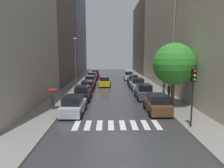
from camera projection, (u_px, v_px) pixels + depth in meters
name	position (u px, v px, depth m)	size (l,w,h in m)	color
ground_plane	(112.00, 85.00, 36.12)	(28.00, 72.00, 0.04)	#313134
sidewalk_left	(76.00, 84.00, 35.98)	(3.00, 72.00, 0.15)	gray
sidewalk_right	(147.00, 84.00, 36.24)	(3.00, 72.00, 0.15)	gray
crosswalk_stripes	(117.00, 125.00, 15.57)	(6.75, 2.20, 0.01)	silver
building_left_mid	(53.00, 24.00, 37.43)	(6.00, 17.56, 22.35)	#564C47
building_left_far	(72.00, 32.00, 56.56)	(6.00, 20.63, 23.47)	slate
building_right_mid	(171.00, 31.00, 36.63)	(6.00, 21.10, 19.30)	#B2A38C
building_right_far	(148.00, 38.00, 58.29)	(6.00, 21.92, 20.08)	#564C47
parked_car_left_nearest	(73.00, 106.00, 18.33)	(2.14, 4.31, 1.72)	#B2B7BF
parked_car_left_second	(83.00, 93.00, 23.97)	(1.99, 4.35, 1.73)	black
parked_car_left_third	(88.00, 86.00, 30.07)	(2.10, 4.71, 1.55)	maroon
parked_car_left_fourth	(90.00, 81.00, 35.41)	(2.17, 4.64, 1.71)	#474C51
parked_car_left_fifth	(92.00, 76.00, 41.99)	(2.26, 4.81, 1.73)	maroon
parked_car_left_sixth	(95.00, 74.00, 47.77)	(2.16, 4.16, 1.76)	maroon
parked_car_right_nearest	(157.00, 104.00, 18.73)	(2.14, 4.07, 1.78)	brown
parked_car_right_second	(144.00, 92.00, 24.71)	(2.08, 4.36, 1.82)	#474C51
parked_car_right_third	(137.00, 84.00, 31.36)	(2.25, 4.25, 1.72)	#B2B7BF
parked_car_right_fourth	(133.00, 80.00, 37.20)	(2.20, 4.77, 1.57)	#0C4C2D
parked_car_right_fifth	(129.00, 76.00, 43.06)	(2.13, 4.22, 1.76)	silver
taxi_midroad	(105.00, 82.00, 34.56)	(2.16, 4.38, 1.81)	yellow
pedestrian_foreground	(164.00, 85.00, 25.19)	(0.95, 0.95, 2.02)	navy
pedestrian_near_tree	(52.00, 94.00, 19.33)	(1.12, 1.12, 1.93)	navy
pedestrian_by_kerb	(169.00, 91.00, 23.70)	(0.36, 0.36, 1.82)	#38513D
street_tree_right	(174.00, 64.00, 20.36)	(4.31, 4.31, 6.50)	#513823
traffic_light_right_corner	(193.00, 85.00, 14.27)	(0.30, 0.42, 4.30)	black
lamp_post_left	(76.00, 60.00, 29.99)	(0.60, 0.28, 7.71)	#595B60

